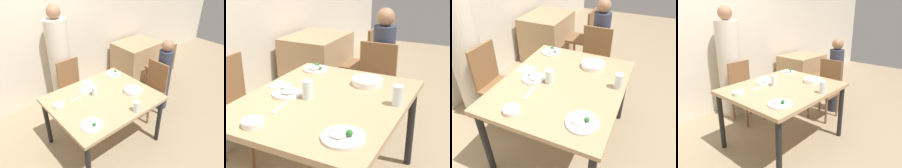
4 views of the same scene
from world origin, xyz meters
The scene contains 18 objects.
ground_plane centered at (0.00, 0.00, 0.00)m, with size 10.00×10.00×0.00m, color #998466.
wall_back centered at (0.00, 1.54, 1.35)m, with size 10.00×0.06×2.70m.
dining_table centered at (0.00, 0.00, 0.68)m, with size 1.31×1.09×0.76m.
chair_adult_spot centered at (0.08, 0.89, 0.49)m, with size 0.40×0.40×0.91m.
chair_child_spot centered at (1.00, 0.00, 0.49)m, with size 0.40×0.40×0.91m.
person_adult centered at (0.08, 1.23, 0.79)m, with size 0.36×0.36×1.72m.
person_child centered at (1.28, 0.00, 0.59)m, with size 0.23×0.23×1.23m.
bowl_curry centered at (0.38, -0.16, 0.79)m, with size 0.24×0.24×0.05m.
plate_rice_adult centered at (-0.42, -0.33, 0.78)m, with size 0.24×0.24×0.06m.
plate_rice_child centered at (0.50, 0.37, 0.78)m, with size 0.21×0.21×0.06m.
plate_noodles centered at (-0.06, 0.28, 0.78)m, with size 0.21×0.21×0.05m.
bowl_rice_small centered at (-0.52, 0.20, 0.78)m, with size 0.13×0.13×0.04m.
glass_water_tall centered at (0.13, -0.47, 0.83)m, with size 0.07×0.07×0.14m.
glass_water_short centered at (-0.04, 0.11, 0.83)m, with size 0.08×0.08×0.13m.
napkin_folded centered at (0.07, 0.43, 0.77)m, with size 0.14×0.14×0.01m.
fork_steel centered at (-0.26, 0.20, 0.77)m, with size 0.18×0.03×0.01m.
background_table centered at (1.77, 1.09, 0.37)m, with size 0.87×0.70×0.75m.
chair_background centered at (1.77, 0.40, 0.49)m, with size 0.40×0.40×0.91m.
Camera 4 is at (-1.84, -1.70, 1.65)m, focal length 35.00 mm.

